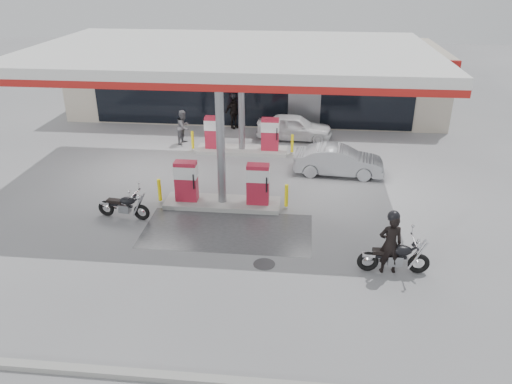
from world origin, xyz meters
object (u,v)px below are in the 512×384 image
Objects in this scene: parked_car_left at (162,105)px; biker_walking at (234,112)px; attendant at (184,127)px; hatchback_silver at (339,161)px; biker_main at (390,244)px; parked_motorcycle at (124,207)px; pump_island_near at (222,189)px; pump_island_far at (242,138)px; sedan_white at (294,127)px; main_motorcycle at (395,258)px.

parked_car_left is 5.28m from biker_walking.
hatchback_silver is at bearing -98.09° from attendant.
parked_motorcycle is at bearing -22.68° from biker_main.
pump_island_near reaches higher than parked_motorcycle.
biker_walking is at bearing -23.12° from attendant.
pump_island_near is 2.91× the size of attendant.
sedan_white is (2.53, 2.20, -0.03)m from pump_island_far.
pump_island_far reaches higher than attendant.
parked_car_left is at bearing 110.65° from biker_walking.
parked_motorcycle is 1.17× the size of attendant.
main_motorcycle is 1.07× the size of parked_motorcycle.
pump_island_near is 3.73m from parked_motorcycle.
pump_island_far is (0.00, 6.00, 0.00)m from pump_island_near.
sedan_white is (-3.49, 12.19, 0.18)m from main_motorcycle.
biker_main is 15.38m from biker_walking.
main_motorcycle is 0.56× the size of hatchback_silver.
attendant is (-9.20, 10.99, 0.38)m from main_motorcycle.
attendant reaches higher than hatchback_silver.
pump_island_near is at bearing 29.60° from parked_motorcycle.
biker_main is at bearing -163.38° from parked_car_left.
biker_main is at bearing -8.34° from parked_motorcycle.
hatchback_silver is at bearing -153.05° from sedan_white.
biker_walking is at bearing -133.89° from parked_car_left.
pump_island_far is 2.49× the size of parked_motorcycle.
biker_walking is (-6.97, 13.79, 0.45)m from main_motorcycle.
pump_island_far is 1.30× the size of hatchback_silver.
main_motorcycle is 1.16× the size of biker_walking.
sedan_white reaches higher than parked_car_left.
main_motorcycle is at bearing -58.95° from pump_island_far.
parked_motorcycle is (-3.44, -7.41, -0.24)m from pump_island_far.
biker_main reaches higher than pump_island_near.
pump_island_far reaches higher than sedan_white.
main_motorcycle is 1.25× the size of attendant.
biker_main is 0.50× the size of hatchback_silver.
hatchback_silver is (7.83, -3.40, -0.23)m from attendant.
parked_car_left reaches higher than parked_motorcycle.
biker_walking is (-0.95, 3.80, 0.24)m from pump_island_far.
pump_island_near is 9.85m from biker_walking.
main_motorcycle is 12.69m from sedan_white.
parked_car_left is (-11.76, 15.99, 0.12)m from main_motorcycle.
pump_island_near is at bearing -41.58° from biker_main.
hatchback_silver is at bearing 37.76° from pump_island_near.
biker_walking reaches higher than parked_car_left.
pump_island_near is at bearing -90.00° from pump_island_far.
hatchback_silver is (2.12, -4.60, -0.03)m from sedan_white.
sedan_white is at bearing -81.95° from biker_main.
parked_car_left is at bearing 42.54° from attendant.
attendant reaches higher than parked_car_left.
biker_main is 1.04× the size of biker_walking.
main_motorcycle is at bearing -165.96° from hatchback_silver.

